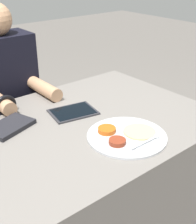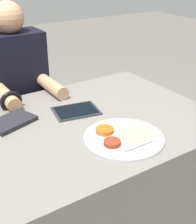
{
  "view_description": "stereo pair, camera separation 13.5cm",
  "coord_description": "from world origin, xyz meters",
  "px_view_note": "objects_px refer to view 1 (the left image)",
  "views": [
    {
      "loc": [
        -0.72,
        -0.99,
        1.42
      ],
      "look_at": [
        0.05,
        -0.06,
        0.82
      ],
      "focal_mm": 50.0,
      "sensor_mm": 36.0,
      "label": 1
    },
    {
      "loc": [
        -0.61,
        -1.07,
        1.42
      ],
      "look_at": [
        0.05,
        -0.06,
        0.82
      ],
      "focal_mm": 50.0,
      "sensor_mm": 36.0,
      "label": 2
    }
  ],
  "objects_px": {
    "thali_tray": "(126,136)",
    "red_notebook": "(10,127)",
    "person_diner": "(9,117)",
    "tablet_device": "(73,112)"
  },
  "relations": [
    {
      "from": "person_diner",
      "to": "red_notebook",
      "type": "bearing_deg",
      "value": -112.32
    },
    {
      "from": "person_diner",
      "to": "thali_tray",
      "type": "bearing_deg",
      "value": -79.29
    },
    {
      "from": "thali_tray",
      "to": "tablet_device",
      "type": "height_order",
      "value": "thali_tray"
    },
    {
      "from": "thali_tray",
      "to": "person_diner",
      "type": "distance_m",
      "value": 0.85
    },
    {
      "from": "thali_tray",
      "to": "red_notebook",
      "type": "xyz_separation_m",
      "value": [
        -0.33,
        0.37,
        0.0
      ]
    },
    {
      "from": "tablet_device",
      "to": "person_diner",
      "type": "xyz_separation_m",
      "value": [
        -0.12,
        0.49,
        -0.18
      ]
    },
    {
      "from": "thali_tray",
      "to": "person_diner",
      "type": "xyz_separation_m",
      "value": [
        -0.15,
        0.81,
        -0.19
      ]
    },
    {
      "from": "thali_tray",
      "to": "red_notebook",
      "type": "height_order",
      "value": "thali_tray"
    },
    {
      "from": "tablet_device",
      "to": "person_diner",
      "type": "bearing_deg",
      "value": 103.49
    },
    {
      "from": "red_notebook",
      "to": "tablet_device",
      "type": "bearing_deg",
      "value": -9.84
    }
  ]
}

